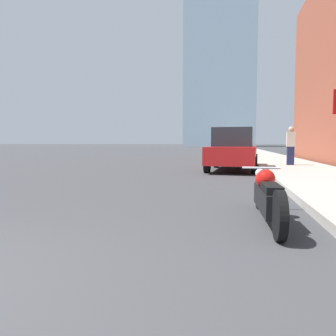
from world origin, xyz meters
TOP-DOWN VIEW (x-y plane):
  - sidewalk at (5.46, 40.00)m, footprint 3.05×240.00m
  - motorcycle at (3.23, 3.37)m, footprint 0.62×2.49m
  - parked_car_red at (2.85, 12.00)m, footprint 2.18×4.55m
  - parked_car_yellow at (2.52, 24.76)m, footprint 2.05×3.94m
  - parked_car_silver at (2.64, 35.32)m, footprint 1.91×3.96m
  - pedestrian at (5.33, 13.52)m, footprint 0.36×0.23m

SIDE VIEW (x-z plane):
  - sidewalk at x=5.46m, z-range 0.00..0.15m
  - motorcycle at x=3.23m, z-range 0.00..0.73m
  - parked_car_red at x=2.85m, z-range -0.01..1.70m
  - parked_car_yellow at x=2.52m, z-range 0.00..1.69m
  - parked_car_silver at x=2.64m, z-range -0.02..1.75m
  - pedestrian at x=5.33m, z-range 0.17..1.84m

